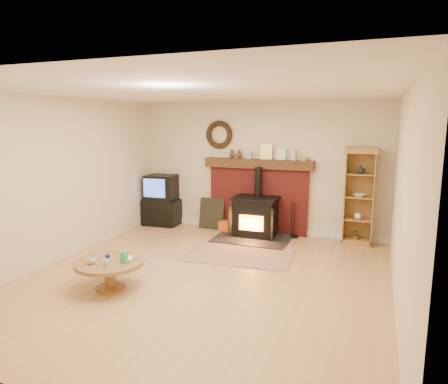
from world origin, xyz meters
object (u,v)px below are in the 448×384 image
at_px(tv_unit, 162,201).
at_px(coffee_table, 110,266).
at_px(wood_stove, 255,218).
at_px(curio_cabinet, 359,196).

distance_m(tv_unit, coffee_table, 3.43).
distance_m(wood_stove, curio_cabinet, 1.95).
bearing_deg(curio_cabinet, wood_stove, -171.63).
xyz_separation_m(wood_stove, coffee_table, (-1.09, -3.06, -0.07)).
relative_size(wood_stove, coffee_table, 1.54).
bearing_deg(curio_cabinet, tv_unit, -178.81).
relative_size(wood_stove, curio_cabinet, 0.80).
bearing_deg(wood_stove, curio_cabinet, 8.37).
bearing_deg(coffee_table, curio_cabinet, 48.39).
distance_m(curio_cabinet, coffee_table, 4.49).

